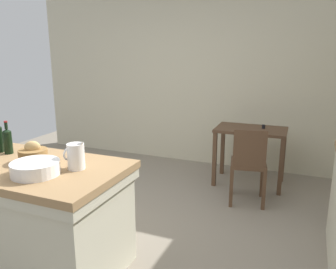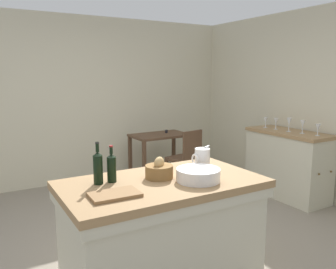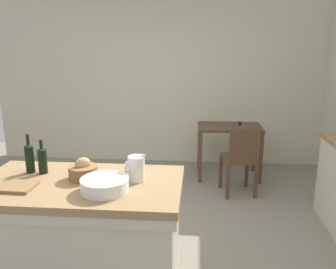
{
  "view_description": "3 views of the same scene",
  "coord_description": "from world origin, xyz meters",
  "px_view_note": "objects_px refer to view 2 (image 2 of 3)",
  "views": [
    {
      "loc": [
        1.74,
        -2.5,
        1.77
      ],
      "look_at": [
        0.48,
        0.54,
        0.94
      ],
      "focal_mm": 36.57,
      "sensor_mm": 36.0,
      "label": 1
    },
    {
      "loc": [
        -1.56,
        -2.87,
        1.71
      ],
      "look_at": [
        0.42,
        0.53,
        1.03
      ],
      "focal_mm": 37.22,
      "sensor_mm": 36.0,
      "label": 2
    },
    {
      "loc": [
        0.62,
        -3.03,
        1.93
      ],
      "look_at": [
        0.3,
        0.66,
        0.95
      ],
      "focal_mm": 37.88,
      "sensor_mm": 36.0,
      "label": 3
    }
  ],
  "objects_px": {
    "wine_bottle_amber": "(98,167)",
    "bread_basket": "(159,170)",
    "island_table": "(162,229)",
    "wine_glass_right": "(276,122)",
    "wooden_chair": "(186,158)",
    "pitcher": "(202,159)",
    "wine_bottle_dark": "(112,167)",
    "wine_glass_middle": "(289,122)",
    "wine_glass_far_left": "(318,128)",
    "wine_glass_left": "(303,124)",
    "side_cabinet": "(287,164)",
    "wine_glass_far_right": "(266,121)",
    "wash_bowl": "(198,175)",
    "cutting_board": "(115,195)",
    "writing_desk": "(160,142)"
  },
  "relations": [
    {
      "from": "wine_bottle_amber",
      "to": "wine_glass_left",
      "type": "xyz_separation_m",
      "value": [
        3.0,
        0.57,
        0.04
      ]
    },
    {
      "from": "wine_bottle_dark",
      "to": "wine_glass_far_right",
      "type": "xyz_separation_m",
      "value": [
        2.86,
        1.19,
        0.04
      ]
    },
    {
      "from": "wooden_chair",
      "to": "wine_glass_right",
      "type": "bearing_deg",
      "value": -32.72
    },
    {
      "from": "wine_bottle_amber",
      "to": "wine_glass_middle",
      "type": "bearing_deg",
      "value": 14.47
    },
    {
      "from": "wooden_chair",
      "to": "wine_bottle_amber",
      "type": "xyz_separation_m",
      "value": [
        -1.9,
        -1.69,
        0.51
      ]
    },
    {
      "from": "writing_desk",
      "to": "pitcher",
      "type": "distance_m",
      "value": 2.61
    },
    {
      "from": "side_cabinet",
      "to": "wine_glass_far_right",
      "type": "xyz_separation_m",
      "value": [
        -0.03,
        0.41,
        0.57
      ]
    },
    {
      "from": "wine_glass_right",
      "to": "wine_glass_far_left",
      "type": "bearing_deg",
      "value": -85.15
    },
    {
      "from": "bread_basket",
      "to": "cutting_board",
      "type": "height_order",
      "value": "bread_basket"
    },
    {
      "from": "wine_glass_left",
      "to": "wine_glass_right",
      "type": "distance_m",
      "value": 0.43
    },
    {
      "from": "wash_bowl",
      "to": "bread_basket",
      "type": "distance_m",
      "value": 0.32
    },
    {
      "from": "cutting_board",
      "to": "wine_glass_left",
      "type": "height_order",
      "value": "wine_glass_left"
    },
    {
      "from": "side_cabinet",
      "to": "wash_bowl",
      "type": "distance_m",
      "value": 2.58
    },
    {
      "from": "wine_bottle_amber",
      "to": "wine_glass_far_right",
      "type": "bearing_deg",
      "value": 21.88
    },
    {
      "from": "bread_basket",
      "to": "wine_glass_middle",
      "type": "distance_m",
      "value": 2.64
    },
    {
      "from": "wash_bowl",
      "to": "wine_bottle_dark",
      "type": "bearing_deg",
      "value": 152.16
    },
    {
      "from": "wine_bottle_amber",
      "to": "wine_glass_middle",
      "type": "xyz_separation_m",
      "value": [
        2.97,
        0.77,
        0.05
      ]
    },
    {
      "from": "wooden_chair",
      "to": "pitcher",
      "type": "xyz_separation_m",
      "value": [
        -1.01,
        -1.78,
        0.48
      ]
    },
    {
      "from": "pitcher",
      "to": "wine_glass_middle",
      "type": "distance_m",
      "value": 2.25
    },
    {
      "from": "pitcher",
      "to": "wine_glass_far_right",
      "type": "bearing_deg",
      "value": 31.91
    },
    {
      "from": "cutting_board",
      "to": "wine_bottle_dark",
      "type": "bearing_deg",
      "value": 71.98
    },
    {
      "from": "wine_bottle_amber",
      "to": "writing_desk",
      "type": "bearing_deg",
      "value": 52.02
    },
    {
      "from": "bread_basket",
      "to": "wine_glass_far_left",
      "type": "xyz_separation_m",
      "value": [
        2.55,
        0.45,
        0.09
      ]
    },
    {
      "from": "writing_desk",
      "to": "side_cabinet",
      "type": "bearing_deg",
      "value": -52.58
    },
    {
      "from": "island_table",
      "to": "wooden_chair",
      "type": "relative_size",
      "value": 1.72
    },
    {
      "from": "island_table",
      "to": "wine_bottle_amber",
      "type": "bearing_deg",
      "value": 160.16
    },
    {
      "from": "island_table",
      "to": "wine_glass_right",
      "type": "height_order",
      "value": "wine_glass_right"
    },
    {
      "from": "wine_bottle_amber",
      "to": "wine_glass_middle",
      "type": "relative_size",
      "value": 1.73
    },
    {
      "from": "wash_bowl",
      "to": "bread_basket",
      "type": "xyz_separation_m",
      "value": [
        -0.23,
        0.22,
        0.01
      ]
    },
    {
      "from": "wooden_chair",
      "to": "pitcher",
      "type": "distance_m",
      "value": 2.11
    },
    {
      "from": "island_table",
      "to": "wine_glass_far_left",
      "type": "bearing_deg",
      "value": 11.49
    },
    {
      "from": "wine_bottle_amber",
      "to": "wine_glass_right",
      "type": "distance_m",
      "value": 3.14
    },
    {
      "from": "island_table",
      "to": "cutting_board",
      "type": "height_order",
      "value": "cutting_board"
    },
    {
      "from": "wine_glass_right",
      "to": "bread_basket",
      "type": "bearing_deg",
      "value": -156.3
    },
    {
      "from": "cutting_board",
      "to": "wine_glass_far_right",
      "type": "bearing_deg",
      "value": 27.0
    },
    {
      "from": "side_cabinet",
      "to": "wash_bowl",
      "type": "xyz_separation_m",
      "value": [
        -2.29,
        -1.09,
        0.46
      ]
    },
    {
      "from": "wine_glass_right",
      "to": "wine_bottle_amber",
      "type": "bearing_deg",
      "value": -161.4
    },
    {
      "from": "pitcher",
      "to": "wine_glass_far_left",
      "type": "xyz_separation_m",
      "value": [
        2.13,
        0.45,
        0.05
      ]
    },
    {
      "from": "wine_bottle_dark",
      "to": "wine_glass_middle",
      "type": "xyz_separation_m",
      "value": [
        2.86,
        0.77,
        0.06
      ]
    },
    {
      "from": "side_cabinet",
      "to": "bread_basket",
      "type": "height_order",
      "value": "bread_basket"
    },
    {
      "from": "bread_basket",
      "to": "wine_glass_far_right",
      "type": "xyz_separation_m",
      "value": [
        2.49,
        1.29,
        0.09
      ]
    },
    {
      "from": "wine_glass_left",
      "to": "wash_bowl",
      "type": "bearing_deg",
      "value": -158.92
    },
    {
      "from": "bread_basket",
      "to": "wine_bottle_dark",
      "type": "distance_m",
      "value": 0.38
    },
    {
      "from": "writing_desk",
      "to": "pitcher",
      "type": "bearing_deg",
      "value": -110.79
    },
    {
      "from": "wine_bottle_amber",
      "to": "wine_glass_left",
      "type": "distance_m",
      "value": 3.06
    },
    {
      "from": "wine_bottle_dark",
      "to": "wine_glass_far_left",
      "type": "xyz_separation_m",
      "value": [
        2.92,
        0.36,
        0.04
      ]
    },
    {
      "from": "bread_basket",
      "to": "pitcher",
      "type": "bearing_deg",
      "value": -0.31
    },
    {
      "from": "wine_bottle_amber",
      "to": "bread_basket",
      "type": "bearing_deg",
      "value": -11.44
    },
    {
      "from": "writing_desk",
      "to": "wine_glass_far_left",
      "type": "xyz_separation_m",
      "value": [
        1.21,
        -1.97,
        0.4
      ]
    },
    {
      "from": "wine_bottle_dark",
      "to": "wine_glass_middle",
      "type": "relative_size",
      "value": 1.53
    }
  ]
}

